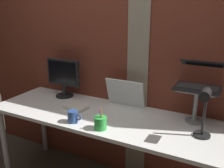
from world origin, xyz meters
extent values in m
cube|color=brown|center=(0.00, 0.40, 1.19)|extent=(3.28, 0.12, 2.37)
cube|color=gray|center=(0.23, 0.34, 1.19)|extent=(0.20, 0.01, 2.37)
cube|color=white|center=(0.09, 0.01, 0.75)|extent=(2.09, 0.67, 0.03)
cylinder|color=#B2B2B7|center=(-0.89, -0.27, 0.37)|extent=(0.05, 0.05, 0.73)
cylinder|color=#B2B2B7|center=(-0.89, 0.28, 0.37)|extent=(0.05, 0.05, 0.73)
cylinder|color=black|center=(-0.51, 0.22, 0.77)|extent=(0.18, 0.18, 0.01)
cylinder|color=black|center=(-0.51, 0.22, 0.83)|extent=(0.04, 0.04, 0.11)
cube|color=black|center=(-0.51, 0.22, 1.02)|extent=(0.37, 0.04, 0.26)
cube|color=black|center=(-0.51, 0.20, 1.02)|extent=(0.33, 0.00, 0.22)
cylinder|color=gray|center=(0.77, 0.22, 0.77)|extent=(0.14, 0.14, 0.01)
cylinder|color=gray|center=(0.77, 0.22, 0.90)|extent=(0.03, 0.03, 0.25)
cube|color=gray|center=(0.77, 0.22, 1.03)|extent=(0.28, 0.22, 0.01)
cube|color=black|center=(0.77, 0.22, 1.04)|extent=(0.35, 0.23, 0.01)
cube|color=#2D2D30|center=(0.77, 0.24, 1.05)|extent=(0.31, 0.14, 0.00)
cube|color=black|center=(0.77, 0.36, 1.14)|extent=(0.35, 0.05, 0.19)
cube|color=black|center=(0.77, 0.35, 1.14)|extent=(0.32, 0.04, 0.16)
cube|color=white|center=(0.15, 0.26, 0.89)|extent=(0.36, 0.09, 0.26)
cylinder|color=black|center=(0.86, 0.01, 0.77)|extent=(0.12, 0.12, 0.02)
cylinder|color=black|center=(0.86, 0.01, 0.95)|extent=(0.02, 0.02, 0.35)
cylinder|color=black|center=(0.86, -0.08, 1.11)|extent=(0.07, 0.11, 0.07)
cylinder|color=green|center=(0.17, -0.23, 0.81)|extent=(0.09, 0.09, 0.10)
cylinder|color=orange|center=(0.18, -0.23, 0.86)|extent=(0.01, 0.04, 0.17)
cylinder|color=purple|center=(0.17, -0.23, 0.85)|extent=(0.01, 0.03, 0.16)
cylinder|color=green|center=(0.17, -0.22, 0.84)|extent=(0.02, 0.01, 0.13)
cylinder|color=#2D4C8C|center=(-0.08, -0.23, 0.81)|extent=(0.08, 0.08, 0.10)
torus|color=#2D4C8C|center=(-0.03, -0.23, 0.82)|extent=(0.05, 0.01, 0.05)
cube|color=silver|center=(-0.22, 0.01, 0.78)|extent=(0.22, 0.17, 0.03)
camera|label=1|loc=(1.01, -1.69, 1.65)|focal=39.96mm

